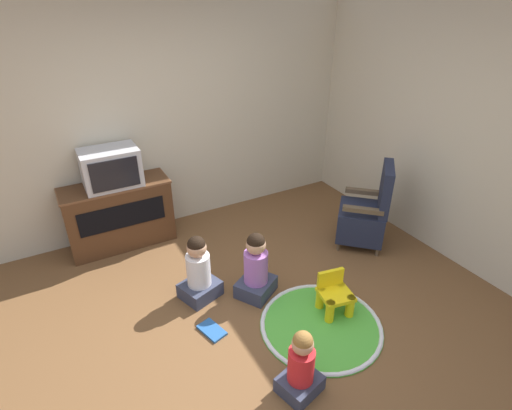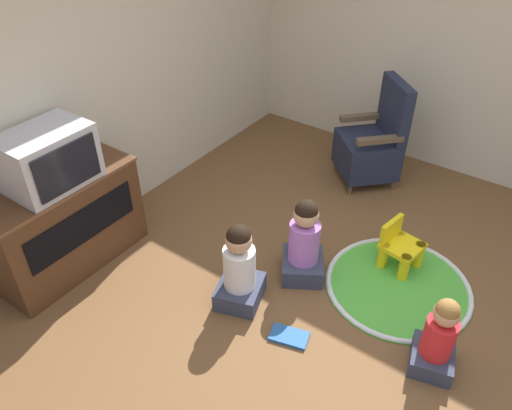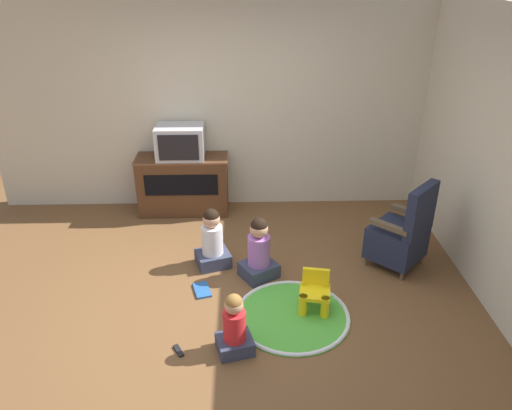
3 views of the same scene
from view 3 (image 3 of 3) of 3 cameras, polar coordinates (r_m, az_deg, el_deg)
ground_plane at (r=4.95m, az=-3.40°, el=-11.09°), size 30.00×30.00×0.00m
wall_back at (r=6.41m, az=-5.06°, el=11.31°), size 5.60×0.12×2.68m
tv_cabinet at (r=6.48m, az=-8.31°, el=2.41°), size 1.16×0.44×0.76m
television at (r=6.27m, az=-8.66°, el=7.14°), size 0.59×0.42×0.41m
black_armchair at (r=5.50m, az=16.28°, el=-3.30°), size 0.73×0.73×0.99m
yellow_kid_chair at (r=4.80m, az=6.72°, el=-10.12°), size 0.33×0.32×0.39m
play_mat at (r=4.79m, az=4.17°, el=-12.46°), size 1.08×1.08×0.04m
child_watching_left at (r=5.35m, az=-5.01°, el=-4.17°), size 0.42×0.40×0.68m
child_watching_center at (r=4.28m, az=-2.48°, el=-13.78°), size 0.35×0.33×0.58m
child_watching_right at (r=5.14m, az=0.33°, el=-5.38°), size 0.46×0.44×0.69m
book at (r=5.11m, az=-6.18°, el=-9.64°), size 0.21×0.29×0.02m
remote_control at (r=4.48m, az=-8.84°, el=-16.13°), size 0.11×0.15×0.02m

